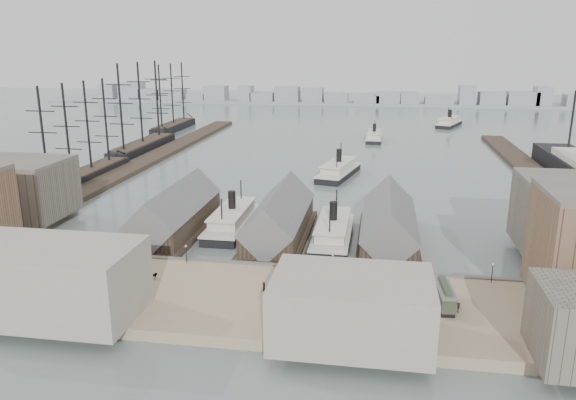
% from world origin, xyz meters
% --- Properties ---
extents(ground, '(900.00, 900.00, 0.00)m').
position_xyz_m(ground, '(0.00, 0.00, 0.00)').
color(ground, slate).
rests_on(ground, ground).
extents(quay, '(180.00, 30.00, 2.00)m').
position_xyz_m(quay, '(0.00, -20.00, 1.00)').
color(quay, gray).
rests_on(quay, ground).
extents(seawall, '(180.00, 1.20, 2.30)m').
position_xyz_m(seawall, '(0.00, -5.20, 1.15)').
color(seawall, '#59544C').
rests_on(seawall, ground).
extents(west_wharf, '(10.00, 220.00, 1.60)m').
position_xyz_m(west_wharf, '(-68.00, 100.00, 0.80)').
color(west_wharf, '#2D231C').
rests_on(west_wharf, ground).
extents(east_wharf, '(10.00, 180.00, 1.60)m').
position_xyz_m(east_wharf, '(78.00, 90.00, 0.80)').
color(east_wharf, '#2D231C').
rests_on(east_wharf, ground).
extents(ferry_shed_west, '(14.00, 42.00, 12.60)m').
position_xyz_m(ferry_shed_west, '(-26.00, 16.88, 4.64)').
color(ferry_shed_west, '#2D231C').
rests_on(ferry_shed_west, ground).
extents(ferry_shed_center, '(14.00, 42.00, 12.60)m').
position_xyz_m(ferry_shed_center, '(0.00, 16.88, 4.64)').
color(ferry_shed_center, '#2D231C').
rests_on(ferry_shed_center, ground).
extents(ferry_shed_east, '(14.00, 42.00, 12.60)m').
position_xyz_m(ferry_shed_east, '(26.00, 16.88, 4.64)').
color(ferry_shed_east, '#2D231C').
rests_on(ferry_shed_east, ground).
extents(warehouse_west_back, '(26.00, 20.00, 14.00)m').
position_xyz_m(warehouse_west_back, '(-70.00, 18.00, 9.00)').
color(warehouse_west_back, '#60564C').
rests_on(warehouse_west_back, west_land).
extents(street_bldg_center, '(24.00, 16.00, 10.00)m').
position_xyz_m(street_bldg_center, '(20.00, -32.00, 7.00)').
color(street_bldg_center, gray).
rests_on(street_bldg_center, quay).
extents(street_bldg_west, '(30.00, 16.00, 12.00)m').
position_xyz_m(street_bldg_west, '(-30.00, -32.00, 8.00)').
color(street_bldg_west, gray).
rests_on(street_bldg_west, quay).
extents(lamp_post_far_w, '(0.44, 0.44, 3.92)m').
position_xyz_m(lamp_post_far_w, '(-45.00, -7.00, 4.71)').
color(lamp_post_far_w, black).
rests_on(lamp_post_far_w, quay).
extents(lamp_post_near_w, '(0.44, 0.44, 3.92)m').
position_xyz_m(lamp_post_near_w, '(-15.00, -7.00, 4.71)').
color(lamp_post_near_w, black).
rests_on(lamp_post_near_w, quay).
extents(lamp_post_near_e, '(0.44, 0.44, 3.92)m').
position_xyz_m(lamp_post_near_e, '(15.00, -7.00, 4.71)').
color(lamp_post_near_e, black).
rests_on(lamp_post_near_e, quay).
extents(lamp_post_far_e, '(0.44, 0.44, 3.92)m').
position_xyz_m(lamp_post_far_e, '(45.00, -7.00, 4.71)').
color(lamp_post_far_e, black).
rests_on(lamp_post_far_e, quay).
extents(far_shore, '(500.00, 40.00, 15.72)m').
position_xyz_m(far_shore, '(-2.07, 334.14, 3.91)').
color(far_shore, gray).
rests_on(far_shore, ground).
extents(ferry_docked_west, '(8.80, 29.34, 10.48)m').
position_xyz_m(ferry_docked_west, '(-13.00, 22.04, 2.46)').
color(ferry_docked_west, black).
rests_on(ferry_docked_west, ground).
extents(ferry_docked_east, '(8.63, 28.75, 10.27)m').
position_xyz_m(ferry_docked_east, '(13.00, 17.08, 2.41)').
color(ferry_docked_east, black).
rests_on(ferry_docked_east, ground).
extents(ferry_open_near, '(14.83, 30.51, 10.47)m').
position_xyz_m(ferry_open_near, '(9.14, 84.94, 2.45)').
color(ferry_open_near, black).
rests_on(ferry_open_near, ground).
extents(ferry_open_mid, '(7.85, 24.81, 8.81)m').
position_xyz_m(ferry_open_mid, '(20.27, 164.38, 2.07)').
color(ferry_open_mid, black).
rests_on(ferry_open_mid, ground).
extents(ferry_open_far, '(17.96, 29.40, 10.08)m').
position_xyz_m(ferry_open_far, '(61.74, 221.34, 2.36)').
color(ferry_open_far, black).
rests_on(ferry_open_far, ground).
extents(sailing_ship_near, '(8.19, 56.43, 33.68)m').
position_xyz_m(sailing_ship_near, '(-76.11, 61.95, 2.47)').
color(sailing_ship_near, black).
rests_on(sailing_ship_near, ground).
extents(sailing_ship_mid, '(9.29, 53.70, 38.21)m').
position_xyz_m(sailing_ship_mid, '(-79.36, 120.00, 2.74)').
color(sailing_ship_mid, black).
rests_on(sailing_ship_mid, ground).
extents(sailing_ship_far, '(8.62, 47.91, 35.46)m').
position_xyz_m(sailing_ship_far, '(-88.60, 182.41, 2.56)').
color(sailing_ship_far, black).
rests_on(sailing_ship_far, ground).
extents(tram, '(3.19, 9.91, 3.47)m').
position_xyz_m(tram, '(35.15, -18.46, 3.78)').
color(tram, black).
rests_on(tram, quay).
extents(horse_cart_left, '(4.73, 2.36, 1.43)m').
position_xyz_m(horse_cart_left, '(-35.55, -18.76, 2.76)').
color(horse_cart_left, black).
rests_on(horse_cart_left, quay).
extents(horse_cart_center, '(4.86, 1.91, 1.42)m').
position_xyz_m(horse_cart_center, '(-19.56, -15.74, 2.76)').
color(horse_cart_center, black).
rests_on(horse_cart_center, quay).
extents(horse_cart_right, '(4.81, 2.64, 1.58)m').
position_xyz_m(horse_cart_right, '(17.12, -20.27, 2.80)').
color(horse_cart_right, black).
rests_on(horse_cart_right, quay).
extents(pedestrian_0, '(0.65, 0.73, 1.64)m').
position_xyz_m(pedestrian_0, '(-55.07, -9.34, 2.82)').
color(pedestrian_0, black).
rests_on(pedestrian_0, quay).
extents(pedestrian_1, '(0.71, 0.89, 1.77)m').
position_xyz_m(pedestrian_1, '(-44.93, -23.35, 2.88)').
color(pedestrian_1, black).
rests_on(pedestrian_1, quay).
extents(pedestrian_2, '(1.20, 0.75, 1.78)m').
position_xyz_m(pedestrian_2, '(-25.34, -8.21, 2.89)').
color(pedestrian_2, black).
rests_on(pedestrian_2, quay).
extents(pedestrian_3, '(1.02, 0.68, 1.61)m').
position_xyz_m(pedestrian_3, '(-22.94, -25.11, 2.81)').
color(pedestrian_3, black).
rests_on(pedestrian_3, quay).
extents(pedestrian_4, '(0.76, 0.96, 1.72)m').
position_xyz_m(pedestrian_4, '(3.39, -17.48, 2.86)').
color(pedestrian_4, black).
rests_on(pedestrian_4, quay).
extents(pedestrian_5, '(0.67, 0.77, 1.79)m').
position_xyz_m(pedestrian_5, '(15.46, -16.59, 2.89)').
color(pedestrian_5, black).
rests_on(pedestrian_5, quay).
extents(pedestrian_6, '(0.86, 1.01, 1.82)m').
position_xyz_m(pedestrian_6, '(24.60, -8.34, 2.91)').
color(pedestrian_6, black).
rests_on(pedestrian_6, quay).
extents(pedestrian_7, '(1.35, 1.11, 1.81)m').
position_xyz_m(pedestrian_7, '(37.27, -20.61, 2.91)').
color(pedestrian_7, black).
rests_on(pedestrian_7, quay).
extents(pedestrian_8, '(1.05, 0.75, 1.65)m').
position_xyz_m(pedestrian_8, '(34.47, -11.88, 2.83)').
color(pedestrian_8, black).
rests_on(pedestrian_8, quay).
extents(pedestrian_9, '(0.84, 0.56, 1.68)m').
position_xyz_m(pedestrian_9, '(52.39, -21.76, 2.84)').
color(pedestrian_9, black).
rests_on(pedestrian_9, quay).
extents(pedestrian_11, '(0.50, 1.05, 1.74)m').
position_xyz_m(pedestrian_11, '(25.15, -22.08, 2.87)').
color(pedestrian_11, black).
rests_on(pedestrian_11, quay).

